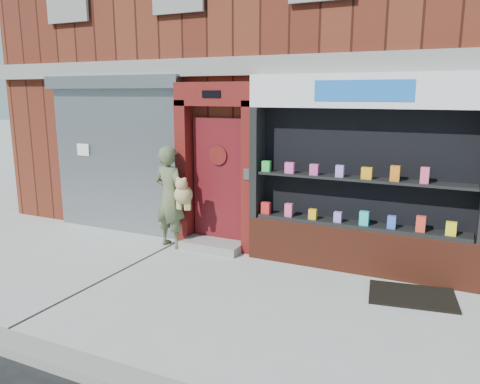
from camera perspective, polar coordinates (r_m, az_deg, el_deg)
The scene contains 8 objects.
ground at distance 6.65m, azimuth -4.71°, elevation -12.17°, with size 80.00×80.00×0.00m, color #9E9E99.
curb at distance 5.10m, azimuth -17.68°, elevation -20.02°, with size 60.00×0.30×0.12m, color gray.
building at distance 11.71m, azimuth 10.54°, elevation 18.07°, with size 12.00×8.16×8.00m.
shutter_bay at distance 9.45m, azimuth -14.90°, elevation 5.51°, with size 3.10×0.30×3.04m.
red_door_bay at distance 8.16m, azimuth -2.91°, elevation 3.08°, with size 1.52×0.58×2.90m.
pharmacy_bay at distance 7.30m, azimuth 14.47°, elevation 0.98°, with size 3.50×0.41×3.00m.
woman at distance 8.37m, azimuth -8.38°, elevation -0.56°, with size 0.87×0.55×1.82m.
doormat at distance 6.92m, azimuth 20.23°, elevation -11.80°, with size 1.13×0.79×0.03m, color black.
Camera 1 is at (3.08, -5.23, 2.71)m, focal length 35.00 mm.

